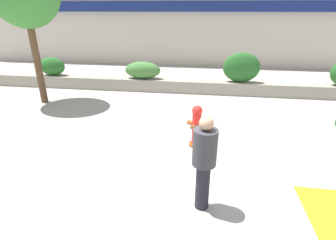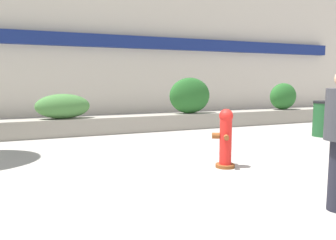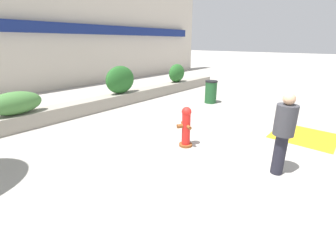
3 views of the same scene
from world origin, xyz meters
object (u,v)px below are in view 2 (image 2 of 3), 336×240
at_px(hedge_bush_1, 63,106).
at_px(hedge_bush_2, 190,96).
at_px(hedge_bush_3, 283,96).
at_px(trash_bin, 323,119).
at_px(fire_hydrant, 225,138).

bearing_deg(hedge_bush_1, hedge_bush_2, 0.00).
bearing_deg(hedge_bush_2, hedge_bush_3, 0.00).
height_order(hedge_bush_3, trash_bin, hedge_bush_3).
relative_size(fire_hydrant, trash_bin, 1.07).
height_order(hedge_bush_1, fire_hydrant, hedge_bush_1).
distance_m(hedge_bush_2, fire_hydrant, 4.98).
xyz_separation_m(hedge_bush_3, fire_hydrant, (-5.42, -4.70, -0.44)).
bearing_deg(hedge_bush_1, hedge_bush_3, 0.00).
bearing_deg(hedge_bush_2, hedge_bush_1, 180.00).
xyz_separation_m(hedge_bush_2, fire_hydrant, (-1.54, -4.70, -0.54)).
xyz_separation_m(hedge_bush_1, hedge_bush_3, (7.90, 0.00, 0.14)).
relative_size(hedge_bush_1, hedge_bush_2, 1.05).
relative_size(hedge_bush_1, trash_bin, 1.50).
distance_m(hedge_bush_1, hedge_bush_2, 4.03).
bearing_deg(fire_hydrant, trash_bin, 23.05).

